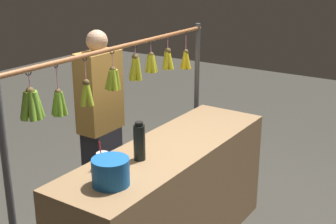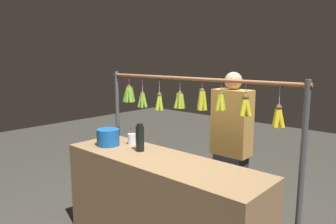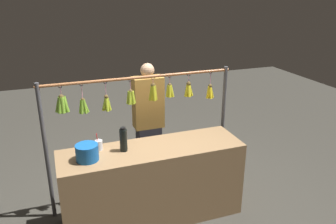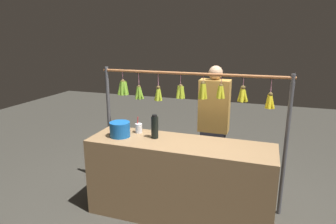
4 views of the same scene
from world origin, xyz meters
The scene contains 7 objects.
ground_plane centered at (0.00, 0.00, 0.00)m, with size 12.00×12.00×0.00m, color #383630.
market_counter centered at (0.00, 0.00, 0.44)m, with size 1.97×0.58×0.87m, color olive.
display_rack centered at (0.05, -0.40, 1.17)m, with size 2.19×0.14×1.58m.
water_bottle centered at (0.29, -0.04, 1.00)m, with size 0.08×0.08×0.26m.
blue_bucket centered at (0.68, 0.04, 0.95)m, with size 0.22×0.22×0.16m, color #1759A9.
drink_cup centered at (0.53, -0.15, 0.93)m, with size 0.08×0.08×0.18m.
vendor_person centered at (-0.21, -0.83, 0.79)m, with size 0.38×0.21×1.60m.
Camera 4 is at (-0.81, 2.75, 1.95)m, focal length 31.09 mm.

